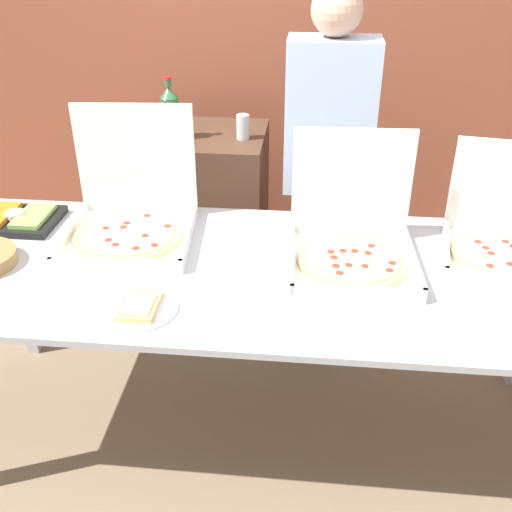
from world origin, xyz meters
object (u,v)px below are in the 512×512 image
pizza_box_far_left (352,241)px  paper_plate_front_left (140,307)px  person_guest_plaid (327,172)px  pizza_box_far_right (131,216)px  soda_bottle (170,112)px  veggie_tray (16,219)px  soda_can_colored (166,133)px  pizza_box_near_left (501,238)px  soda_can_silver (243,127)px

pizza_box_far_left → paper_plate_front_left: bearing=-152.8°
person_guest_plaid → pizza_box_far_right: bearing=36.0°
pizza_box_far_right → soda_bottle: (-0.00, 0.77, 0.19)m
paper_plate_front_left → veggie_tray: 0.89m
paper_plate_front_left → veggie_tray: size_ratio=0.73×
pizza_box_far_right → paper_plate_front_left: pizza_box_far_right is taller
pizza_box_far_right → veggie_tray: (-0.51, 0.05, -0.06)m
person_guest_plaid → soda_bottle: bearing=-14.6°
soda_bottle → person_guest_plaid: 0.83m
soda_can_colored → person_guest_plaid: 0.80m
soda_bottle → soda_can_colored: size_ratio=2.48×
veggie_tray → person_guest_plaid: 1.40m
pizza_box_far_right → pizza_box_near_left: size_ratio=1.13×
pizza_box_far_left → paper_plate_front_left: (-0.70, -0.40, -0.07)m
paper_plate_front_left → soda_can_silver: bearing=82.0°
veggie_tray → paper_plate_front_left: bearing=-39.5°
soda_bottle → pizza_box_far_left: bearing=-45.5°
pizza_box_far_left → soda_can_silver: size_ratio=3.95×
pizza_box_far_left → soda_can_colored: 1.18m
pizza_box_far_right → soda_can_silver: (0.36, 0.80, 0.12)m
pizza_box_far_left → veggie_tray: (-1.39, 0.16, -0.06)m
pizza_box_far_left → person_guest_plaid: bearing=95.2°
pizza_box_far_right → soda_can_silver: 0.89m
pizza_box_far_right → soda_can_silver: pizza_box_far_right is taller
pizza_box_far_right → pizza_box_near_left: (1.43, -0.03, -0.01)m
pizza_box_far_right → soda_can_silver: bearing=61.6°
pizza_box_near_left → paper_plate_front_left: (-1.26, -0.49, -0.06)m
soda_bottle → soda_can_silver: (0.36, 0.03, -0.07)m
pizza_box_far_right → soda_bottle: size_ratio=1.76×
veggie_tray → soda_can_colored: 0.82m
soda_can_colored → veggie_tray: bearing=-129.4°
veggie_tray → soda_can_silver: bearing=41.0°
person_guest_plaid → pizza_box_near_left: bearing=137.6°
pizza_box_near_left → soda_bottle: 1.65m
pizza_box_near_left → veggie_tray: pizza_box_near_left is taller
pizza_box_near_left → paper_plate_front_left: size_ratio=1.88×
person_guest_plaid → soda_can_colored: bearing=-7.2°
soda_can_silver → person_guest_plaid: bearing=-28.8°
soda_can_colored → person_guest_plaid: bearing=-7.2°
soda_can_colored → person_guest_plaid: person_guest_plaid is taller
paper_plate_front_left → person_guest_plaid: (0.61, 1.09, 0.06)m
pizza_box_near_left → paper_plate_front_left: 1.36m
pizza_box_far_left → pizza_box_near_left: (0.56, 0.09, -0.01)m
pizza_box_far_left → soda_bottle: pizza_box_far_left is taller
pizza_box_near_left → soda_can_silver: size_ratio=3.84×
person_guest_plaid → soda_can_silver: bearing=-28.8°
pizza_box_far_right → soda_bottle: pizza_box_far_right is taller
pizza_box_far_left → pizza_box_near_left: 0.57m
pizza_box_far_right → paper_plate_front_left: size_ratio=2.13×
pizza_box_far_left → soda_can_colored: bearing=135.8°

